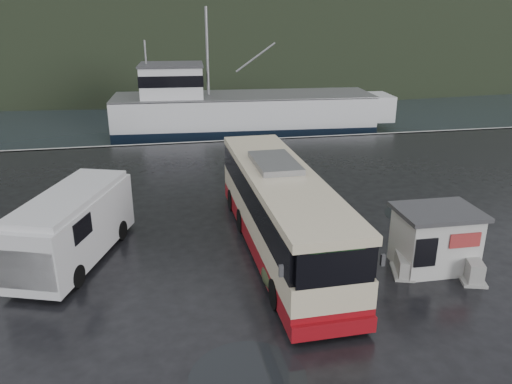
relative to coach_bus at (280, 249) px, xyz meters
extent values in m
plane|color=black|center=(-0.65, -1.55, 0.00)|extent=(160.00, 160.00, 0.00)
cube|color=black|center=(-0.65, 108.45, 0.00)|extent=(300.00, 180.00, 0.02)
cube|color=#999993|center=(-0.65, 18.45, 0.00)|extent=(160.00, 0.60, 1.50)
ellipsoid|color=black|center=(9.35, 248.45, 0.00)|extent=(780.00, 540.00, 570.00)
cylinder|color=black|center=(-2.64, -7.41, 0.01)|extent=(3.25, 3.25, 0.01)
cylinder|color=black|center=(7.42, 2.30, 0.01)|extent=(3.13, 3.13, 0.01)
camera|label=1|loc=(-4.45, -18.20, 9.42)|focal=35.00mm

